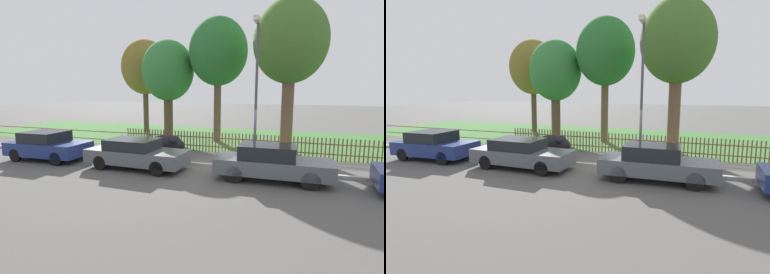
{
  "view_description": "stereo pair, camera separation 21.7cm",
  "coord_description": "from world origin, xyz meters",
  "views": [
    {
      "loc": [
        2.5,
        -12.17,
        3.31
      ],
      "look_at": [
        -2.33,
        1.07,
        1.1
      ],
      "focal_mm": 28.0,
      "sensor_mm": 36.0,
      "label": 1
    },
    {
      "loc": [
        2.71,
        -12.09,
        3.31
      ],
      "look_at": [
        -2.33,
        1.07,
        1.1
      ],
      "focal_mm": 28.0,
      "sensor_mm": 36.0,
      "label": 2
    }
  ],
  "objects": [
    {
      "name": "grass_strip",
      "position": [
        0.0,
        8.21,
        0.01
      ],
      "size": [
        43.91,
        10.29,
        0.01
      ],
      "primitive_type": "cube",
      "color": "#3D7033",
      "rests_on": "ground"
    },
    {
      "name": "ground_plane",
      "position": [
        0.0,
        0.0,
        0.0
      ],
      "size": [
        120.0,
        120.0,
        0.0
      ],
      "primitive_type": "plane",
      "color": "#565451"
    },
    {
      "name": "street_lamp",
      "position": [
        0.72,
        0.39,
        3.81
      ],
      "size": [
        0.2,
        0.79,
        6.12
      ],
      "color": "#47474C",
      "rests_on": "ground"
    },
    {
      "name": "park_fence",
      "position": [
        -0.0,
        3.08,
        0.54
      ],
      "size": [
        43.91,
        0.05,
        1.09
      ],
      "color": "brown",
      "rests_on": "ground"
    },
    {
      "name": "tree_nearest_kerb",
      "position": [
        -9.21,
        9.18,
        5.08
      ],
      "size": [
        3.71,
        3.71,
        7.24
      ],
      "color": "brown",
      "rests_on": "ground"
    },
    {
      "name": "parked_car_navy_estate",
      "position": [
        1.57,
        -1.08,
        0.68
      ],
      "size": [
        4.19,
        1.75,
        1.33
      ],
      "rotation": [
        0.0,
        0.0,
        0.02
      ],
      "color": "#51565B",
      "rests_on": "ground"
    },
    {
      "name": "tree_mid_park",
      "position": [
        -2.57,
        6.5,
        5.64
      ],
      "size": [
        3.68,
        3.68,
        7.81
      ],
      "color": "brown",
      "rests_on": "ground"
    },
    {
      "name": "kerb_stone",
      "position": [
        0.0,
        0.1,
        0.06
      ],
      "size": [
        43.91,
        0.2,
        0.12
      ],
      "primitive_type": "cube",
      "color": "#B2ADA3",
      "rests_on": "ground"
    },
    {
      "name": "parked_car_silver_hatchback",
      "position": [
        -8.83,
        -1.28,
        0.69
      ],
      "size": [
        3.82,
        2.0,
        1.36
      ],
      "rotation": [
        0.0,
        0.0,
        0.03
      ],
      "color": "navy",
      "rests_on": "ground"
    },
    {
      "name": "covered_motorcycle",
      "position": [
        -3.7,
        1.26,
        0.65
      ],
      "size": [
        2.0,
        0.83,
        1.08
      ],
      "rotation": [
        0.0,
        0.0,
        -0.04
      ],
      "color": "black",
      "rests_on": "ground"
    },
    {
      "name": "tree_behind_motorcycle",
      "position": [
        -6.09,
        6.63,
        4.55
      ],
      "size": [
        3.53,
        3.53,
        6.65
      ],
      "color": "brown",
      "rests_on": "ground"
    },
    {
      "name": "tree_far_left",
      "position": [
        1.8,
        4.52,
        5.71
      ],
      "size": [
        3.77,
        3.77,
        7.98
      ],
      "color": "brown",
      "rests_on": "ground"
    },
    {
      "name": "parked_car_black_saloon",
      "position": [
        -4.0,
        -1.28,
        0.65
      ],
      "size": [
        4.32,
        1.77,
        1.26
      ],
      "rotation": [
        0.0,
        0.0,
        -0.02
      ],
      "color": "#51565B",
      "rests_on": "ground"
    }
  ]
}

